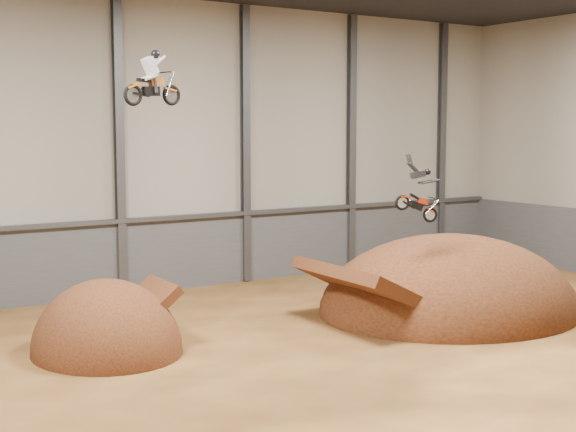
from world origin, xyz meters
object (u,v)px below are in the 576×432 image
object	(u,v)px
fmx_rider_a	(152,75)
takeoff_ramp	(107,352)
landing_ramp	(449,312)
fmx_rider_b	(414,188)

from	to	relation	value
fmx_rider_a	takeoff_ramp	bearing A→B (deg)	117.43
fmx_rider_a	landing_ramp	bearing A→B (deg)	-12.38
takeoff_ramp	fmx_rider_a	world-z (taller)	fmx_rider_a
landing_ramp	fmx_rider_a	distance (m)	16.42
landing_ramp	fmx_rider_b	xyz separation A→B (m)	(-3.43, -1.55, 5.56)
takeoff_ramp	landing_ramp	size ratio (longest dim) A/B	0.52
landing_ramp	fmx_rider_a	xyz separation A→B (m)	(-13.32, 0.25, 9.60)
fmx_rider_b	fmx_rider_a	bearing A→B (deg)	-173.46
takeoff_ramp	fmx_rider_a	xyz separation A→B (m)	(1.25, -1.56, 9.60)
takeoff_ramp	fmx_rider_a	size ratio (longest dim) A/B	2.70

